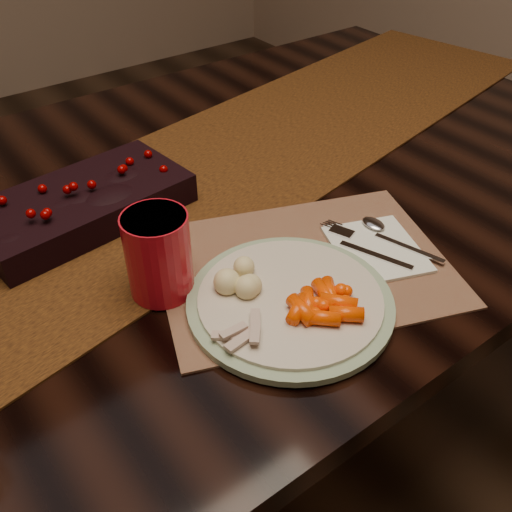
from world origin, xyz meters
TOP-DOWN VIEW (x-y plane):
  - floor at (0.00, 0.00)m, footprint 5.00×5.00m
  - dining_table at (0.00, 0.00)m, footprint 1.80×1.00m
  - table_runner at (0.05, 0.03)m, footprint 1.94×0.74m
  - centerpiece at (-0.15, 0.04)m, footprint 0.34×0.20m
  - placemat_main at (0.05, -0.26)m, footprint 0.48×0.42m
  - dinner_plate at (-0.02, -0.31)m, footprint 0.33×0.33m
  - baby_carrots at (-0.02, -0.35)m, footprint 0.10×0.09m
  - mashed_potatoes at (-0.06, -0.25)m, footprint 0.09×0.08m
  - turkey_shreds at (-0.11, -0.33)m, footprint 0.08×0.07m
  - napkin at (0.16, -0.29)m, footprint 0.16×0.17m
  - fork at (0.14, -0.29)m, footprint 0.07×0.14m
  - spoon at (0.20, -0.30)m, footprint 0.06×0.14m
  - red_cup at (-0.13, -0.18)m, footprint 0.10×0.10m

SIDE VIEW (x-z plane):
  - floor at x=0.00m, z-range 0.00..0.00m
  - dining_table at x=0.00m, z-range 0.00..0.75m
  - table_runner at x=0.05m, z-range 0.75..0.75m
  - placemat_main at x=0.05m, z-range 0.75..0.75m
  - napkin at x=0.16m, z-range 0.75..0.76m
  - fork at x=0.14m, z-range 0.76..0.76m
  - spoon at x=0.20m, z-range 0.76..0.76m
  - dinner_plate at x=-0.02m, z-range 0.75..0.77m
  - baby_carrots at x=-0.02m, z-range 0.77..0.79m
  - turkey_shreds at x=-0.11m, z-range 0.77..0.79m
  - centerpiece at x=-0.15m, z-range 0.75..0.82m
  - mashed_potatoes at x=-0.06m, z-range 0.77..0.81m
  - red_cup at x=-0.13m, z-range 0.75..0.87m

